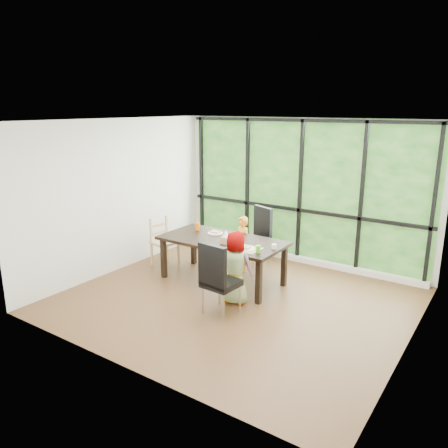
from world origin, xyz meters
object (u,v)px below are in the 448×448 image
(child_toddler, at_px, (242,244))
(white_mug, at_px, (274,246))
(chair_end_beech, at_px, (165,242))
(child_older, at_px, (235,268))
(plate_far, at_px, (215,233))
(green_cup, at_px, (258,249))
(chair_interior_leather, at_px, (221,278))
(plate_near, at_px, (246,249))
(dining_table, at_px, (222,260))
(chair_window_leather, at_px, (255,236))
(tissue_box, at_px, (226,240))
(orange_cup, at_px, (198,226))

(child_toddler, bearing_deg, white_mug, -8.08)
(chair_end_beech, relative_size, child_older, 0.80)
(plate_far, relative_size, green_cup, 2.27)
(child_toddler, bearing_deg, chair_interior_leather, -44.18)
(chair_end_beech, relative_size, plate_near, 3.63)
(plate_near, bearing_deg, green_cup, -8.27)
(dining_table, height_order, plate_near, plate_near)
(dining_table, distance_m, chair_window_leather, 1.07)
(chair_end_beech, bearing_deg, plate_near, -86.54)
(dining_table, distance_m, chair_interior_leather, 1.21)
(dining_table, height_order, tissue_box, tissue_box)
(chair_window_leather, relative_size, chair_end_beech, 1.20)
(plate_near, xyz_separation_m, white_mug, (0.34, 0.28, 0.03))
(plate_far, bearing_deg, child_toddler, 55.03)
(chair_window_leather, relative_size, green_cup, 9.34)
(chair_end_beech, bearing_deg, dining_table, -79.92)
(white_mug, bearing_deg, dining_table, -177.70)
(chair_interior_leather, relative_size, green_cup, 9.34)
(chair_window_leather, xyz_separation_m, chair_end_beech, (-1.34, -1.02, -0.09))
(chair_end_beech, height_order, plate_near, chair_end_beech)
(chair_end_beech, distance_m, tissue_box, 1.56)
(child_toddler, relative_size, child_older, 0.90)
(chair_end_beech, distance_m, green_cup, 2.22)
(green_cup, bearing_deg, child_toddler, 133.17)
(child_older, height_order, tissue_box, child_older)
(dining_table, relative_size, chair_interior_leather, 1.94)
(child_older, height_order, green_cup, child_older)
(plate_near, xyz_separation_m, tissue_box, (-0.43, 0.07, 0.05))
(orange_cup, xyz_separation_m, white_mug, (1.64, -0.18, -0.03))
(plate_near, bearing_deg, orange_cup, 160.63)
(child_older, xyz_separation_m, tissue_box, (-0.44, 0.42, 0.25))
(plate_near, relative_size, orange_cup, 1.85)
(plate_near, distance_m, green_cup, 0.24)
(white_mug, xyz_separation_m, tissue_box, (-0.77, -0.21, 0.02))
(child_toddler, bearing_deg, plate_near, -31.23)
(dining_table, distance_m, orange_cup, 0.84)
(dining_table, xyz_separation_m, child_toddler, (-0.00, 0.62, 0.13))
(plate_far, bearing_deg, plate_near, -26.34)
(dining_table, bearing_deg, plate_near, -21.62)
(dining_table, relative_size, plate_near, 8.45)
(tissue_box, bearing_deg, plate_near, -9.74)
(orange_cup, bearing_deg, child_toddler, 30.84)
(plate_far, bearing_deg, white_mug, -7.67)
(child_older, relative_size, green_cup, 9.68)
(child_older, distance_m, plate_near, 0.39)
(child_toddler, bearing_deg, chair_end_beech, -132.40)
(child_older, distance_m, plate_far, 1.22)
(chair_window_leather, bearing_deg, child_older, -49.94)
(green_cup, bearing_deg, white_mug, 71.51)
(chair_window_leather, height_order, chair_interior_leather, same)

